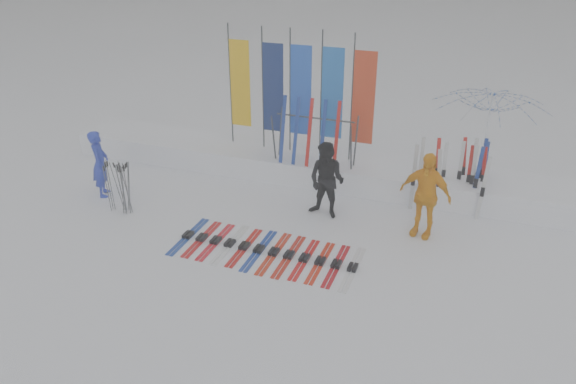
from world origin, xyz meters
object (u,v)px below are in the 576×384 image
at_px(person_blue, 100,164).
at_px(person_black, 327,181).
at_px(ski_row, 266,251).
at_px(tent_canopy, 485,138).
at_px(ski_rack, 315,133).
at_px(person_yellow, 425,195).

distance_m(person_blue, person_black, 5.54).
distance_m(person_black, ski_row, 2.24).
bearing_deg(tent_canopy, ski_rack, -160.24).
bearing_deg(person_black, ski_rack, 127.27).
bearing_deg(person_black, tent_canopy, 53.10).
bearing_deg(ski_row, person_blue, 167.06).
height_order(tent_canopy, ski_rack, tent_canopy).
xyz_separation_m(tent_canopy, ski_rack, (-3.99, -1.43, 0.11)).
bearing_deg(ski_rack, person_black, -62.98).
xyz_separation_m(person_blue, ski_row, (4.79, -1.10, -0.80)).
bearing_deg(tent_canopy, ski_row, -128.32).
height_order(person_yellow, tent_canopy, tent_canopy).
xyz_separation_m(person_yellow, ski_row, (-2.88, -1.84, -0.92)).
bearing_deg(person_yellow, ski_row, -134.32).
bearing_deg(person_blue, ski_row, -131.24).
xyz_separation_m(person_yellow, ski_rack, (-2.97, 1.65, 0.43)).
height_order(person_blue, ski_rack, ski_rack).
height_order(person_blue, person_black, person_black).
bearing_deg(ski_rack, tent_canopy, 19.76).
distance_m(person_blue, ski_row, 4.98).
relative_size(tent_canopy, ski_rack, 1.39).
xyz_separation_m(person_blue, tent_canopy, (8.68, 3.82, 0.44)).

